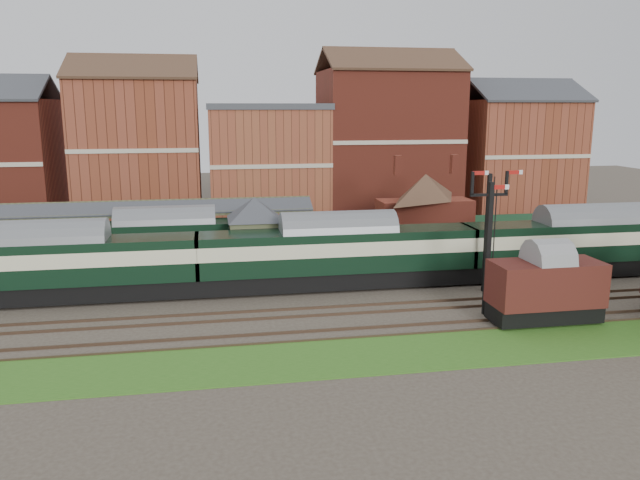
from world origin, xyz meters
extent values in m
plane|color=#473D33|center=(0.00, 0.00, 0.00)|extent=(160.00, 160.00, 0.00)
cube|color=#2D6619|center=(0.00, 16.00, 0.03)|extent=(90.00, 4.50, 0.06)
cube|color=#2D6619|center=(0.00, -12.00, 0.03)|extent=(90.00, 5.00, 0.06)
cube|color=#193823|center=(0.00, 18.00, 0.75)|extent=(90.00, 0.12, 1.50)
cube|color=#2D2D2D|center=(-5.00, 9.75, 0.50)|extent=(55.00, 3.40, 1.00)
cube|color=#657B57|center=(-3.00, 3.25, 1.20)|extent=(3.40, 3.20, 2.40)
cube|color=#4E4F31|center=(-3.00, 3.25, 3.40)|extent=(3.60, 3.40, 2.00)
pyramid|color=#383A3F|center=(-3.00, 3.25, 5.20)|extent=(5.40, 5.40, 1.60)
cube|color=brown|center=(5.00, 3.25, 1.10)|extent=(3.00, 2.40, 2.20)
cube|color=#4C3323|center=(5.00, 2.60, 2.55)|extent=(3.20, 1.34, 0.79)
cube|color=#4C3323|center=(5.00, 3.90, 2.55)|extent=(3.20, 1.34, 0.79)
cube|color=maroon|center=(12.00, 9.75, 2.75)|extent=(8.00, 3.00, 3.50)
pyramid|color=#4C3323|center=(12.00, 9.75, 5.60)|extent=(8.10, 8.10, 2.20)
cube|color=maroon|center=(9.50, 9.75, 6.10)|extent=(0.60, 0.60, 1.60)
cube|color=maroon|center=(14.50, 9.75, 6.10)|extent=(0.60, 0.60, 1.60)
cube|color=#4E4F31|center=(0.00, 11.05, 2.70)|extent=(0.22, 0.22, 3.40)
cube|color=#383A3F|center=(-11.00, 8.80, 4.60)|extent=(26.00, 1.99, 0.90)
cube|color=#383A3F|center=(-11.00, 10.70, 4.60)|extent=(26.00, 1.99, 0.90)
cube|color=#4E4F31|center=(-11.00, 9.75, 4.98)|extent=(26.00, 0.20, 0.20)
cube|color=black|center=(12.00, -2.50, 4.00)|extent=(0.25, 0.25, 8.00)
cube|color=black|center=(12.00, -2.50, 6.60)|extent=(2.60, 0.18, 0.18)
cube|color=#B2140F|center=(11.35, -2.50, 8.05)|extent=(1.10, 0.08, 0.25)
cube|color=#B2140F|center=(13.75, -2.50, 8.05)|extent=(1.10, 0.08, 0.25)
cube|color=black|center=(10.00, -7.00, 4.00)|extent=(0.25, 0.25, 8.00)
cube|color=#B2140F|center=(10.55, -7.00, 7.70)|extent=(1.10, 0.08, 0.25)
cube|color=brown|center=(-13.00, 25.00, 7.50)|extent=(12.00, 10.00, 15.00)
cube|color=brown|center=(0.00, 25.00, 6.00)|extent=(12.00, 10.00, 12.00)
cube|color=maroon|center=(13.00, 25.00, 8.00)|extent=(14.00, 10.00, 16.00)
cube|color=brown|center=(28.00, 25.00, 6.50)|extent=(12.00, 10.00, 13.00)
cube|color=black|center=(-16.48, 0.00, 0.74)|extent=(18.87, 2.64, 1.15)
cube|color=black|center=(-16.48, 0.00, 2.68)|extent=(18.87, 2.94, 2.73)
cube|color=beige|center=(-16.48, 0.00, 3.00)|extent=(18.89, 2.98, 0.94)
cube|color=slate|center=(-16.48, 0.00, 4.20)|extent=(18.87, 2.94, 0.63)
cube|color=black|center=(2.39, 0.00, 0.74)|extent=(18.87, 2.64, 1.15)
cube|color=black|center=(2.39, 0.00, 2.68)|extent=(18.87, 2.94, 2.73)
cube|color=beige|center=(2.39, 0.00, 3.00)|extent=(18.89, 2.98, 0.94)
cube|color=slate|center=(2.39, 0.00, 4.20)|extent=(18.87, 2.94, 0.63)
cube|color=black|center=(21.26, 0.00, 0.74)|extent=(18.87, 2.64, 1.15)
cube|color=black|center=(21.26, 0.00, 2.68)|extent=(18.87, 2.94, 2.73)
cube|color=beige|center=(21.26, 0.00, 3.00)|extent=(18.89, 2.98, 0.94)
cube|color=slate|center=(21.26, 0.00, 4.20)|extent=(18.87, 2.94, 0.63)
cube|color=black|center=(-9.42, 6.50, 0.70)|extent=(17.72, 2.48, 1.08)
cube|color=black|center=(-9.42, 6.50, 2.52)|extent=(17.72, 2.76, 2.56)
cube|color=beige|center=(-9.42, 6.50, 2.83)|extent=(17.74, 2.80, 0.89)
cube|color=slate|center=(-9.42, 6.50, 3.95)|extent=(17.72, 2.76, 0.59)
cube|color=black|center=(12.73, -9.00, 0.63)|extent=(6.29, 2.32, 0.94)
cube|color=#4E2116|center=(12.73, -9.00, 2.36)|extent=(6.29, 2.73, 2.52)
cube|color=gray|center=(12.73, -9.00, 3.75)|extent=(6.29, 2.73, 0.46)
camera|label=1|loc=(-6.08, -40.61, 12.25)|focal=35.00mm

